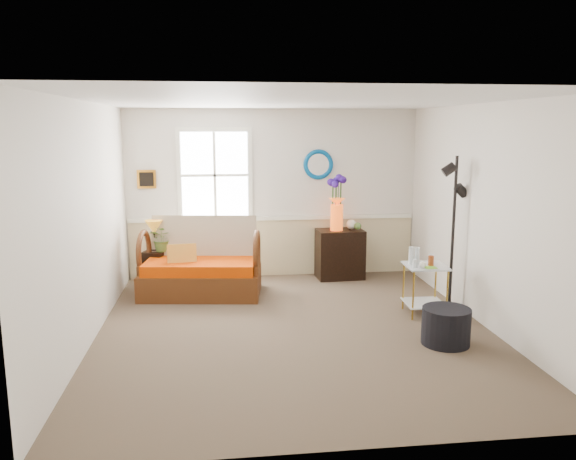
{
  "coord_description": "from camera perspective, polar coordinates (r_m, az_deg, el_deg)",
  "views": [
    {
      "loc": [
        -0.83,
        -6.15,
        2.32
      ],
      "look_at": [
        -0.04,
        0.33,
        1.12
      ],
      "focal_mm": 35.0,
      "sensor_mm": 36.0,
      "label": 1
    }
  ],
  "objects": [
    {
      "name": "picture",
      "position": [
        8.73,
        -14.17,
        5.03
      ],
      "size": [
        0.28,
        0.03,
        0.28
      ],
      "primitive_type": "cube",
      "color": "orange",
      "rests_on": "walls"
    },
    {
      "name": "throw_pillow",
      "position": [
        7.85,
        -10.71,
        -2.84
      ],
      "size": [
        0.4,
        0.14,
        0.4
      ],
      "primitive_type": null,
      "rotation": [
        0.0,
        0.0,
        0.11
      ],
      "color": "orange",
      "rests_on": "loveseat"
    },
    {
      "name": "chair_rail",
      "position": [
        8.77,
        -1.46,
        1.21
      ],
      "size": [
        4.46,
        0.04,
        0.06
      ],
      "primitive_type": "cube",
      "color": "white",
      "rests_on": "walls"
    },
    {
      "name": "mirror",
      "position": [
        8.78,
        3.09,
        6.67
      ],
      "size": [
        0.47,
        0.07,
        0.47
      ],
      "primitive_type": "torus",
      "rotation": [
        1.57,
        0.0,
        0.0
      ],
      "color": "#00639A",
      "rests_on": "walls"
    },
    {
      "name": "table_lamp",
      "position": [
        8.3,
        -13.43,
        -0.58
      ],
      "size": [
        0.35,
        0.35,
        0.45
      ],
      "primitive_type": null,
      "rotation": [
        0.0,
        0.0,
        -0.63
      ],
      "color": "orange",
      "rests_on": "lamp_stand"
    },
    {
      "name": "wainscot",
      "position": [
        8.87,
        -1.45,
        -1.77
      ],
      "size": [
        4.46,
        0.02,
        0.9
      ],
      "primitive_type": "cube",
      "color": "#CBBA8B",
      "rests_on": "walls"
    },
    {
      "name": "tabletop_items",
      "position": [
        7.14,
        13.52,
        -2.65
      ],
      "size": [
        0.39,
        0.39,
        0.22
      ],
      "primitive_type": null,
      "rotation": [
        0.0,
        0.0,
        0.06
      ],
      "color": "silver",
      "rests_on": "side_table"
    },
    {
      "name": "side_table",
      "position": [
        7.26,
        13.72,
        -5.92
      ],
      "size": [
        0.52,
        0.52,
        0.63
      ],
      "primitive_type": null,
      "rotation": [
        0.0,
        0.0,
        -0.04
      ],
      "color": "gold",
      "rests_on": "floor"
    },
    {
      "name": "ceiling",
      "position": [
        6.21,
        0.72,
        12.99
      ],
      "size": [
        4.5,
        5.0,
        0.01
      ],
      "primitive_type": "cube",
      "color": "white",
      "rests_on": "walls"
    },
    {
      "name": "floor",
      "position": [
        6.62,
        0.67,
        -10.1
      ],
      "size": [
        4.5,
        5.0,
        0.01
      ],
      "primitive_type": "cube",
      "color": "brown",
      "rests_on": "ground"
    },
    {
      "name": "loveseat",
      "position": [
        7.92,
        -8.86,
        -2.77
      ],
      "size": [
        1.74,
        1.12,
        1.07
      ],
      "primitive_type": null,
      "rotation": [
        0.0,
        0.0,
        -0.12
      ],
      "color": "brown",
      "rests_on": "floor"
    },
    {
      "name": "floor_lamp",
      "position": [
        7.42,
        16.41,
        -0.39
      ],
      "size": [
        0.32,
        0.32,
        1.97
      ],
      "primitive_type": null,
      "rotation": [
        0.0,
        0.0,
        -0.15
      ],
      "color": "black",
      "rests_on": "floor"
    },
    {
      "name": "potted_plant",
      "position": [
        8.27,
        -12.63,
        -1.15
      ],
      "size": [
        0.5,
        0.51,
        0.29
      ],
      "primitive_type": "imported",
      "rotation": [
        0.0,
        0.0,
        -0.69
      ],
      "color": "#4E7834",
      "rests_on": "lamp_stand"
    },
    {
      "name": "lamp_stand",
      "position": [
        8.41,
        -13.31,
        -3.95
      ],
      "size": [
        0.4,
        0.4,
        0.55
      ],
      "primitive_type": null,
      "rotation": [
        0.0,
        0.0,
        -0.38
      ],
      "color": "black",
      "rests_on": "floor"
    },
    {
      "name": "window",
      "position": [
        8.65,
        -7.45,
        5.54
      ],
      "size": [
        1.14,
        0.06,
        1.44
      ],
      "primitive_type": null,
      "color": "white",
      "rests_on": "walls"
    },
    {
      "name": "ottoman",
      "position": [
        6.39,
        15.75,
        -9.38
      ],
      "size": [
        0.63,
        0.63,
        0.4
      ],
      "primitive_type": "cylinder",
      "rotation": [
        0.0,
        0.0,
        -0.23
      ],
      "color": "black",
      "rests_on": "floor"
    },
    {
      "name": "walls",
      "position": [
        6.29,
        0.69,
        1.07
      ],
      "size": [
        4.51,
        5.01,
        2.6
      ],
      "color": "silver",
      "rests_on": "floor"
    },
    {
      "name": "flower_vase",
      "position": [
        8.59,
        4.99,
        2.7
      ],
      "size": [
        0.29,
        0.29,
        0.83
      ],
      "primitive_type": null,
      "rotation": [
        0.0,
        0.0,
        -0.19
      ],
      "color": "#EA4F10",
      "rests_on": "cabinet"
    },
    {
      "name": "cabinet",
      "position": [
        8.76,
        5.29,
        -2.44
      ],
      "size": [
        0.73,
        0.49,
        0.76
      ],
      "primitive_type": null,
      "rotation": [
        0.0,
        0.0,
        0.05
      ],
      "color": "black",
      "rests_on": "floor"
    }
  ]
}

